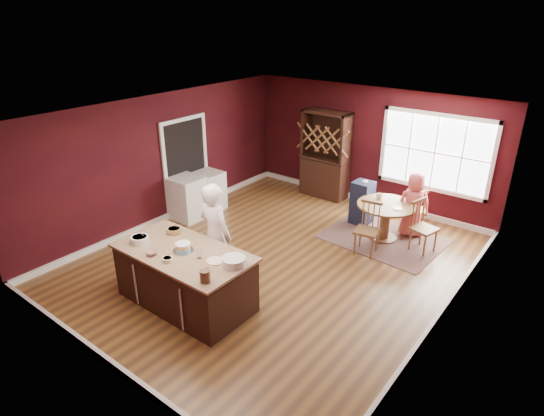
{
  "coord_description": "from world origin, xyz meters",
  "views": [
    {
      "loc": [
        4.38,
        -5.78,
        4.27
      ],
      "look_at": [
        -0.06,
        -0.05,
        1.05
      ],
      "focal_mm": 30.0,
      "sensor_mm": 36.0,
      "label": 1
    }
  ],
  "objects_px": {
    "kitchen_island": "(185,278)",
    "layer_cake": "(183,247)",
    "high_chair": "(362,202)",
    "hutch": "(325,155)",
    "chair_north": "(416,208)",
    "chair_south": "(367,229)",
    "dining_table": "(386,214)",
    "seated_woman": "(413,205)",
    "chair_east": "(425,227)",
    "dryer": "(209,191)",
    "baker": "(215,235)",
    "washer": "(188,198)",
    "toddler": "(361,188)"
  },
  "relations": [
    {
      "from": "kitchen_island",
      "to": "layer_cake",
      "type": "relative_size",
      "value": 6.82
    },
    {
      "from": "high_chair",
      "to": "hutch",
      "type": "relative_size",
      "value": 0.47
    },
    {
      "from": "chair_north",
      "to": "high_chair",
      "type": "relative_size",
      "value": 1.0
    },
    {
      "from": "layer_cake",
      "to": "hutch",
      "type": "bearing_deg",
      "value": 97.4
    },
    {
      "from": "kitchen_island",
      "to": "chair_south",
      "type": "height_order",
      "value": "chair_south"
    },
    {
      "from": "dining_table",
      "to": "high_chair",
      "type": "distance_m",
      "value": 0.8
    },
    {
      "from": "dining_table",
      "to": "hutch",
      "type": "relative_size",
      "value": 0.55
    },
    {
      "from": "dining_table",
      "to": "high_chair",
      "type": "xyz_separation_m",
      "value": [
        -0.71,
        0.37,
        -0.04
      ]
    },
    {
      "from": "dining_table",
      "to": "seated_woman",
      "type": "bearing_deg",
      "value": 53.46
    },
    {
      "from": "chair_east",
      "to": "seated_woman",
      "type": "distance_m",
      "value": 0.69
    },
    {
      "from": "dining_table",
      "to": "kitchen_island",
      "type": "bearing_deg",
      "value": -111.17
    },
    {
      "from": "chair_east",
      "to": "dryer",
      "type": "xyz_separation_m",
      "value": [
        -4.62,
        -1.06,
        -0.07
      ]
    },
    {
      "from": "kitchen_island",
      "to": "baker",
      "type": "bearing_deg",
      "value": 91.5
    },
    {
      "from": "kitchen_island",
      "to": "chair_south",
      "type": "bearing_deg",
      "value": 64.61
    },
    {
      "from": "high_chair",
      "to": "washer",
      "type": "bearing_deg",
      "value": -143.85
    },
    {
      "from": "chair_north",
      "to": "dryer",
      "type": "bearing_deg",
      "value": 1.65
    },
    {
      "from": "chair_east",
      "to": "dining_table",
      "type": "bearing_deg",
      "value": 103.66
    },
    {
      "from": "chair_east",
      "to": "hutch",
      "type": "bearing_deg",
      "value": 82.72
    },
    {
      "from": "chair_south",
      "to": "toddler",
      "type": "height_order",
      "value": "chair_south"
    },
    {
      "from": "dining_table",
      "to": "layer_cake",
      "type": "bearing_deg",
      "value": -111.13
    },
    {
      "from": "dining_table",
      "to": "baker",
      "type": "xyz_separation_m",
      "value": [
        -1.53,
        -3.18,
        0.36
      ]
    },
    {
      "from": "dryer",
      "to": "dining_table",
      "type": "bearing_deg",
      "value": 15.83
    },
    {
      "from": "chair_east",
      "to": "chair_south",
      "type": "height_order",
      "value": "chair_east"
    },
    {
      "from": "high_chair",
      "to": "washer",
      "type": "relative_size",
      "value": 1.04
    },
    {
      "from": "layer_cake",
      "to": "hutch",
      "type": "height_order",
      "value": "hutch"
    },
    {
      "from": "layer_cake",
      "to": "dining_table",
      "type": "bearing_deg",
      "value": 68.87
    },
    {
      "from": "chair_south",
      "to": "baker",
      "type": "bearing_deg",
      "value": -131.51
    },
    {
      "from": "kitchen_island",
      "to": "dryer",
      "type": "height_order",
      "value": "kitchen_island"
    },
    {
      "from": "chair_north",
      "to": "high_chair",
      "type": "distance_m",
      "value": 1.1
    },
    {
      "from": "dining_table",
      "to": "hutch",
      "type": "bearing_deg",
      "value": 150.68
    },
    {
      "from": "layer_cake",
      "to": "chair_south",
      "type": "xyz_separation_m",
      "value": [
        1.48,
        3.13,
        -0.48
      ]
    },
    {
      "from": "chair_south",
      "to": "seated_woman",
      "type": "height_order",
      "value": "seated_woman"
    },
    {
      "from": "baker",
      "to": "chair_north",
      "type": "distance_m",
      "value": 4.38
    },
    {
      "from": "dining_table",
      "to": "seated_woman",
      "type": "height_order",
      "value": "seated_woman"
    },
    {
      "from": "chair_south",
      "to": "chair_east",
      "type": "bearing_deg",
      "value": 32.26
    },
    {
      "from": "chair_north",
      "to": "seated_woman",
      "type": "relative_size",
      "value": 0.73
    },
    {
      "from": "kitchen_island",
      "to": "washer",
      "type": "bearing_deg",
      "value": 136.8
    },
    {
      "from": "dining_table",
      "to": "chair_north",
      "type": "xyz_separation_m",
      "value": [
        0.32,
        0.77,
        -0.05
      ]
    },
    {
      "from": "dining_table",
      "to": "baker",
      "type": "relative_size",
      "value": 0.64
    },
    {
      "from": "baker",
      "to": "hutch",
      "type": "bearing_deg",
      "value": -77.68
    },
    {
      "from": "baker",
      "to": "kitchen_island",
      "type": "bearing_deg",
      "value": 95.56
    },
    {
      "from": "toddler",
      "to": "dryer",
      "type": "xyz_separation_m",
      "value": [
        -3.07,
        -1.43,
        -0.37
      ]
    },
    {
      "from": "hutch",
      "to": "washer",
      "type": "xyz_separation_m",
      "value": [
        -1.66,
        -2.94,
        -0.57
      ]
    },
    {
      "from": "dining_table",
      "to": "chair_south",
      "type": "xyz_separation_m",
      "value": [
        -0.02,
        -0.76,
        -0.03
      ]
    },
    {
      "from": "seated_woman",
      "to": "dryer",
      "type": "relative_size",
      "value": 1.52
    },
    {
      "from": "seated_woman",
      "to": "hutch",
      "type": "distance_m",
      "value": 2.65
    },
    {
      "from": "layer_cake",
      "to": "chair_south",
      "type": "relative_size",
      "value": 0.31
    },
    {
      "from": "kitchen_island",
      "to": "washer",
      "type": "distance_m",
      "value": 3.17
    },
    {
      "from": "layer_cake",
      "to": "chair_north",
      "type": "height_order",
      "value": "layer_cake"
    },
    {
      "from": "kitchen_island",
      "to": "layer_cake",
      "type": "bearing_deg",
      "value": 47.29
    }
  ]
}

